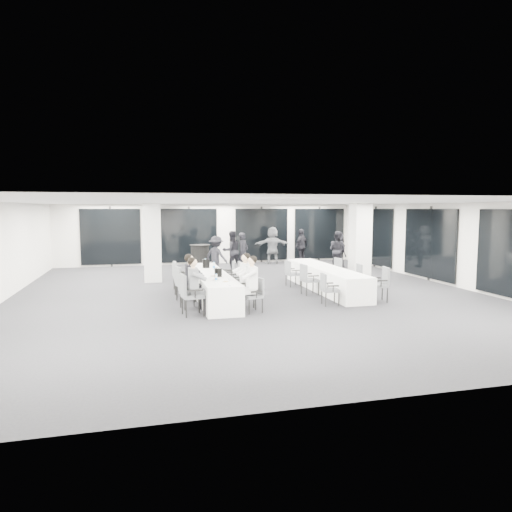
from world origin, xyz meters
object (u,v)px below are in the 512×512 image
at_px(chair_side_left_mid, 308,277).
at_px(standing_guest_c, 216,253).
at_px(ice_bucket_far, 206,264).
at_px(chair_main_left_mid, 183,282).
at_px(ice_bucket_near, 218,272).
at_px(standing_guest_d, 301,244).
at_px(chair_side_right_near, 381,282).
at_px(chair_main_left_second, 187,290).
at_px(chair_main_left_far, 178,275).
at_px(standing_guest_b, 232,248).
at_px(chair_main_left_near, 189,292).
at_px(standing_guest_h, 337,248).
at_px(cocktail_table, 200,259).
at_px(chair_main_right_mid, 241,281).
at_px(chair_main_right_far, 229,273).
at_px(chair_main_left_fourth, 180,277).
at_px(standing_guest_e, 339,248).
at_px(standing_guest_a, 243,249).
at_px(chair_main_right_near, 255,293).
at_px(chair_main_right_fourth, 235,276).
at_px(chair_side_left_far, 291,272).
at_px(chair_side_right_mid, 355,276).
at_px(standing_guest_f, 272,243).
at_px(banquet_table_main, 211,286).
at_px(banquet_table_side, 325,279).
at_px(chair_main_right_second, 249,285).
at_px(chair_side_left_near, 328,287).
at_px(chair_side_right_far, 335,269).

relative_size(chair_side_left_mid, standing_guest_c, 0.54).
bearing_deg(ice_bucket_far, chair_main_left_mid, -121.31).
bearing_deg(ice_bucket_near, standing_guest_d, 56.28).
height_order(chair_main_left_mid, chair_side_right_near, chair_main_left_mid).
distance_m(chair_main_left_second, chair_main_left_far, 2.85).
distance_m(standing_guest_b, ice_bucket_far, 4.85).
relative_size(chair_main_left_second, ice_bucket_near, 3.71).
xyz_separation_m(chair_main_left_near, ice_bucket_far, (0.86, 3.19, 0.30)).
xyz_separation_m(standing_guest_b, standing_guest_h, (4.48, -0.74, -0.01)).
height_order(cocktail_table, chair_main_left_near, cocktail_table).
bearing_deg(chair_main_right_mid, chair_main_right_far, -5.91).
bearing_deg(chair_main_left_fourth, standing_guest_e, 121.53).
bearing_deg(standing_guest_a, chair_main_right_near, -147.98).
bearing_deg(chair_main_right_fourth, chair_main_left_fourth, 95.08).
relative_size(chair_main_left_fourth, chair_main_left_far, 1.20).
relative_size(chair_main_left_near, standing_guest_c, 0.58).
bearing_deg(chair_side_left_far, chair_main_left_near, -54.30).
distance_m(chair_main_left_near, chair_side_left_mid, 4.19).
relative_size(chair_main_left_mid, ice_bucket_near, 4.15).
xyz_separation_m(chair_main_right_mid, standing_guest_d, (4.52, 7.35, 0.42)).
distance_m(chair_main_left_fourth, chair_main_right_mid, 1.86).
bearing_deg(chair_side_right_mid, standing_guest_f, 10.33).
distance_m(cocktail_table, standing_guest_h, 5.89).
distance_m(banquet_table_main, chair_main_right_far, 1.68).
bearing_deg(standing_guest_a, chair_main_right_mid, -150.91).
xyz_separation_m(standing_guest_a, ice_bucket_near, (-2.16, -6.53, -0.03)).
height_order(chair_main_right_near, standing_guest_d, standing_guest_d).
relative_size(chair_main_right_far, standing_guest_b, 0.47).
height_order(chair_main_left_second, chair_main_right_far, chair_main_right_far).
bearing_deg(chair_side_right_near, banquet_table_side, 32.57).
relative_size(chair_main_right_fourth, chair_side_right_near, 1.01).
relative_size(chair_main_left_second, standing_guest_h, 0.48).
height_order(chair_main_right_fourth, ice_bucket_near, ice_bucket_near).
relative_size(banquet_table_side, chair_main_left_second, 5.62).
bearing_deg(chair_main_left_second, chair_main_left_mid, 168.61).
distance_m(chair_main_left_mid, chair_side_left_far, 4.11).
distance_m(banquet_table_side, cocktail_table, 5.90).
height_order(chair_main_right_second, standing_guest_d, standing_guest_d).
relative_size(cocktail_table, standing_guest_a, 0.64).
distance_m(chair_side_left_near, standing_guest_d, 9.14).
xyz_separation_m(chair_main_right_near, standing_guest_d, (4.52, 9.13, 0.45)).
distance_m(chair_main_right_second, chair_main_right_far, 2.78).
relative_size(chair_main_left_second, standing_guest_d, 0.47).
distance_m(chair_main_right_mid, chair_side_right_near, 4.00).
relative_size(ice_bucket_near, ice_bucket_far, 0.92).
height_order(chair_main_right_second, ice_bucket_near, chair_main_right_second).
bearing_deg(chair_side_left_mid, chair_side_right_near, 45.37).
distance_m(chair_main_left_fourth, chair_main_right_second, 2.52).
distance_m(chair_side_left_near, standing_guest_e, 8.19).
bearing_deg(chair_side_right_far, chair_main_right_near, 123.80).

